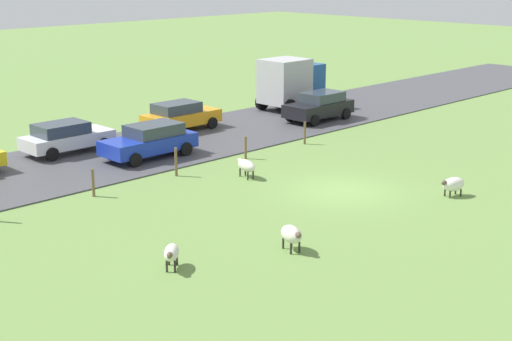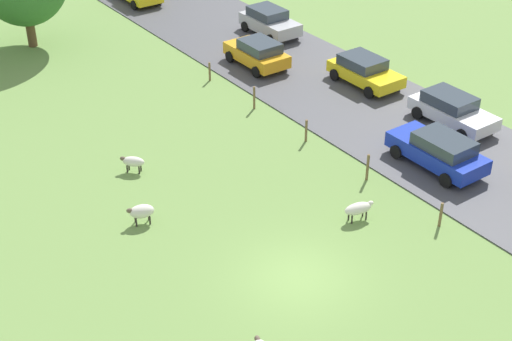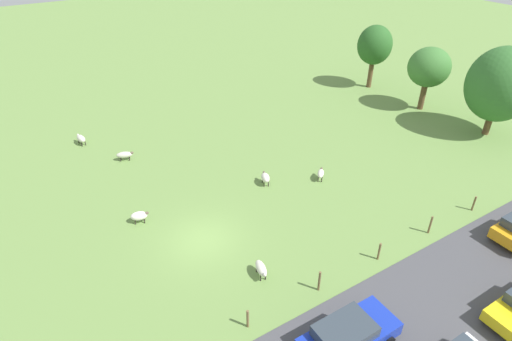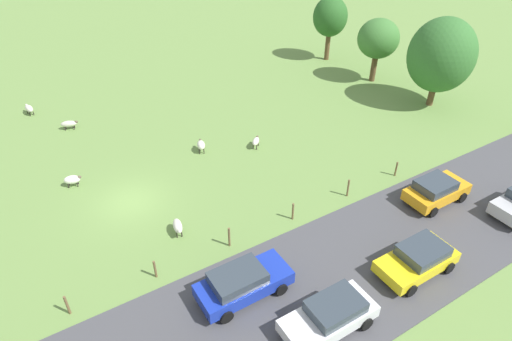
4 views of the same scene
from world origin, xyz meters
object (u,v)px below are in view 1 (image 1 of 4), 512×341
Objects in this scene: sheep_3 at (292,234)px; car_4 at (66,137)px; car_7 at (150,140)px; sheep_1 at (171,253)px; car_2 at (180,116)px; truck_0 at (291,82)px; sheep_2 at (246,166)px; car_8 at (319,106)px; sheep_0 at (453,184)px.

sheep_3 is 0.26× the size of car_4.
car_4 is 0.96× the size of car_7.
car_2 reaches higher than sheep_1.
sheep_2 is at bearing 125.75° from truck_0.
car_8 is (5.57, -11.28, 0.36)m from sheep_2.
sheep_0 is at bearing 152.99° from truck_0.
sheep_0 is 15.12m from car_8.
car_8 is (-3.44, 1.23, -0.85)m from truck_0.
truck_0 is 13.91m from car_7.
sheep_0 is at bearing -99.62° from sheep_1.
truck_0 reaches higher than car_8.
car_7 reaches higher than sheep_3.
car_4 reaches higher than sheep_1.
sheep_0 is 18.36m from car_4.
truck_0 reaches higher than sheep_0.
car_7 is (11.15, -7.57, 0.36)m from sheep_1.
car_4 is (9.15, 3.32, 0.31)m from sheep_2.
car_7 is (-3.55, 4.70, 0.00)m from car_2.
sheep_2 is at bearing -170.48° from car_7.
sheep_1 is 10.16m from sheep_2.
car_7 is (13.27, 4.94, 0.39)m from sheep_0.
car_7 is 12.22m from car_8.
sheep_0 is at bearing -156.48° from car_4.
car_4 is 4.29m from car_7.
sheep_0 is at bearing -152.46° from sheep_2.
car_8 is at bearing -90.08° from car_7.
sheep_2 is 9.74m from car_4.
sheep_3 is (0.57, 8.84, 0.07)m from sheep_0.
car_4 reaches higher than sheep_2.
car_2 reaches higher than car_4.
sheep_1 is 0.26× the size of truck_0.
truck_0 reaches higher than car_7.
car_2 reaches higher than sheep_3.
truck_0 reaches higher than car_4.
sheep_1 is at bearing 145.82° from car_7.
sheep_0 is 1.14× the size of sheep_1.
car_4 is at bearing 76.22° from car_8.
sheep_1 is 3.99m from sheep_3.
sheep_0 is 0.26× the size of car_7.
car_4 is at bearing 33.77° from car_7.
sheep_1 is 22.71m from car_8.
truck_0 is (16.12, -17.35, 1.19)m from sheep_3.
sheep_0 is 16.83m from car_2.
car_4 is (0.01, 7.09, -0.03)m from car_2.
car_2 is 1.01× the size of car_8.
sheep_0 is 14.16m from car_7.
sheep_2 is 15.47m from truck_0.
sheep_0 is 12.69m from sheep_1.
car_2 is 5.89m from car_7.
car_4 is (16.27, -1.51, 0.29)m from sheep_3.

